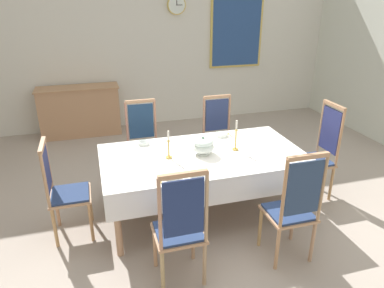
{
  "coord_description": "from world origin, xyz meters",
  "views": [
    {
      "loc": [
        -1.14,
        -3.35,
        2.46
      ],
      "look_at": [
        -0.12,
        0.17,
        0.89
      ],
      "focal_mm": 33.3,
      "sensor_mm": 36.0,
      "label": 1
    }
  ],
  "objects_px": {
    "chair_head_east": "(319,151)",
    "bowl_near_right": "(172,175)",
    "chair_head_west": "(63,189)",
    "mounted_clock": "(176,5)",
    "spoon_secondary": "(160,177)",
    "framed_painting": "(236,32)",
    "chair_south_a": "(180,227)",
    "chair_north_b": "(219,134)",
    "spoon_primary": "(228,134)",
    "chair_north_a": "(143,142)",
    "bowl_far_right": "(196,174)",
    "sideboard": "(80,111)",
    "dining_table": "(203,160)",
    "candlestick_east": "(236,138)",
    "bowl_far_left": "(144,143)",
    "candlestick_west": "(169,147)",
    "bowl_near_left": "(221,134)",
    "chair_south_b": "(293,207)",
    "soup_tureen": "(203,146)"
  },
  "relations": [
    {
      "from": "spoon_secondary",
      "to": "framed_painting",
      "type": "relative_size",
      "value": 0.13
    },
    {
      "from": "chair_head_west",
      "to": "spoon_secondary",
      "type": "relative_size",
      "value": 6.17
    },
    {
      "from": "spoon_secondary",
      "to": "dining_table",
      "type": "bearing_deg",
      "value": 39.31
    },
    {
      "from": "sideboard",
      "to": "framed_painting",
      "type": "relative_size",
      "value": 1.06
    },
    {
      "from": "chair_north_b",
      "to": "candlestick_east",
      "type": "height_order",
      "value": "candlestick_east"
    },
    {
      "from": "candlestick_east",
      "to": "mounted_clock",
      "type": "relative_size",
      "value": 1.04
    },
    {
      "from": "spoon_primary",
      "to": "bowl_near_left",
      "type": "bearing_deg",
      "value": -173.14
    },
    {
      "from": "spoon_primary",
      "to": "bowl_far_left",
      "type": "bearing_deg",
      "value": 174.44
    },
    {
      "from": "dining_table",
      "to": "chair_south_b",
      "type": "height_order",
      "value": "chair_south_b"
    },
    {
      "from": "spoon_primary",
      "to": "chair_north_a",
      "type": "bearing_deg",
      "value": 146.23
    },
    {
      "from": "bowl_near_right",
      "to": "spoon_secondary",
      "type": "distance_m",
      "value": 0.12
    },
    {
      "from": "chair_head_west",
      "to": "candlestick_east",
      "type": "height_order",
      "value": "candlestick_east"
    },
    {
      "from": "chair_head_east",
      "to": "soup_tureen",
      "type": "relative_size",
      "value": 4.8
    },
    {
      "from": "soup_tureen",
      "to": "candlestick_east",
      "type": "height_order",
      "value": "candlestick_east"
    },
    {
      "from": "chair_north_a",
      "to": "bowl_far_left",
      "type": "relative_size",
      "value": 7.69
    },
    {
      "from": "bowl_near_left",
      "to": "spoon_secondary",
      "type": "height_order",
      "value": "bowl_near_left"
    },
    {
      "from": "candlestick_east",
      "to": "bowl_near_left",
      "type": "bearing_deg",
      "value": 90.62
    },
    {
      "from": "bowl_far_right",
      "to": "sideboard",
      "type": "relative_size",
      "value": 0.1
    },
    {
      "from": "chair_head_west",
      "to": "chair_head_east",
      "type": "distance_m",
      "value": 3.08
    },
    {
      "from": "chair_south_a",
      "to": "chair_head_west",
      "type": "bearing_deg",
      "value": 134.92
    },
    {
      "from": "candlestick_west",
      "to": "spoon_primary",
      "type": "xyz_separation_m",
      "value": [
        0.89,
        0.48,
        -0.12
      ]
    },
    {
      "from": "chair_south_b",
      "to": "framed_painting",
      "type": "height_order",
      "value": "framed_painting"
    },
    {
      "from": "bowl_near_left",
      "to": "sideboard",
      "type": "distance_m",
      "value": 3.18
    },
    {
      "from": "bowl_far_right",
      "to": "bowl_near_right",
      "type": "bearing_deg",
      "value": 174.36
    },
    {
      "from": "sideboard",
      "to": "mounted_clock",
      "type": "relative_size",
      "value": 4.17
    },
    {
      "from": "candlestick_west",
      "to": "chair_south_b",
      "type": "bearing_deg",
      "value": -46.27
    },
    {
      "from": "chair_north_a",
      "to": "candlestick_west",
      "type": "height_order",
      "value": "chair_north_a"
    },
    {
      "from": "chair_north_a",
      "to": "candlestick_east",
      "type": "bearing_deg",
      "value": 132.44
    },
    {
      "from": "dining_table",
      "to": "chair_head_east",
      "type": "bearing_deg",
      "value": 0.0
    },
    {
      "from": "chair_head_east",
      "to": "bowl_near_right",
      "type": "relative_size",
      "value": 6.86
    },
    {
      "from": "chair_north_a",
      "to": "spoon_secondary",
      "type": "xyz_separation_m",
      "value": [
        -0.05,
        -1.42,
        0.2
      ]
    },
    {
      "from": "chair_south_b",
      "to": "spoon_primary",
      "type": "height_order",
      "value": "chair_south_b"
    },
    {
      "from": "candlestick_west",
      "to": "candlestick_east",
      "type": "relative_size",
      "value": 0.89
    },
    {
      "from": "bowl_far_right",
      "to": "mounted_clock",
      "type": "bearing_deg",
      "value": 78.64
    },
    {
      "from": "chair_head_east",
      "to": "spoon_primary",
      "type": "height_order",
      "value": "chair_head_east"
    },
    {
      "from": "spoon_primary",
      "to": "chair_south_b",
      "type": "bearing_deg",
      "value": -93.76
    },
    {
      "from": "bowl_far_right",
      "to": "chair_head_west",
      "type": "bearing_deg",
      "value": 160.39
    },
    {
      "from": "chair_south_a",
      "to": "chair_north_b",
      "type": "height_order",
      "value": "chair_south_a"
    },
    {
      "from": "chair_head_east",
      "to": "sideboard",
      "type": "distance_m",
      "value": 4.25
    },
    {
      "from": "candlestick_east",
      "to": "soup_tureen",
      "type": "bearing_deg",
      "value": -180.0
    },
    {
      "from": "chair_south_a",
      "to": "mounted_clock",
      "type": "height_order",
      "value": "mounted_clock"
    },
    {
      "from": "bowl_far_left",
      "to": "spoon_primary",
      "type": "distance_m",
      "value": 1.1
    },
    {
      "from": "chair_head_west",
      "to": "mounted_clock",
      "type": "height_order",
      "value": "mounted_clock"
    },
    {
      "from": "candlestick_east",
      "to": "mounted_clock",
      "type": "distance_m",
      "value": 3.58
    },
    {
      "from": "chair_head_east",
      "to": "spoon_secondary",
      "type": "relative_size",
      "value": 6.89
    },
    {
      "from": "chair_south_b",
      "to": "spoon_primary",
      "type": "relative_size",
      "value": 6.72
    },
    {
      "from": "spoon_primary",
      "to": "framed_painting",
      "type": "relative_size",
      "value": 0.13
    },
    {
      "from": "spoon_primary",
      "to": "sideboard",
      "type": "xyz_separation_m",
      "value": [
        -1.87,
        2.6,
        -0.33
      ]
    },
    {
      "from": "chair_head_east",
      "to": "sideboard",
      "type": "relative_size",
      "value": 0.85
    },
    {
      "from": "bowl_far_left",
      "to": "framed_painting",
      "type": "distance_m",
      "value": 3.83
    }
  ]
}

